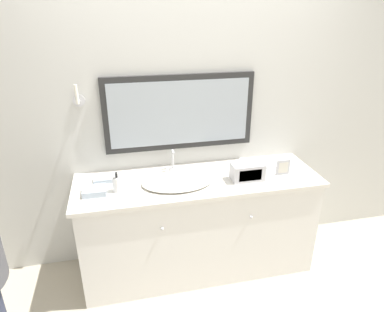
# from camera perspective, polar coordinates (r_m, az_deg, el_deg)

# --- Properties ---
(ground_plane) EXTENTS (14.00, 14.00, 0.00)m
(ground_plane) POSITION_cam_1_polar(r_m,az_deg,el_deg) (2.95, 2.53, -21.64)
(ground_plane) COLOR #B2A893
(wall_back) EXTENTS (8.00, 0.18, 2.55)m
(wall_back) POSITION_cam_1_polar(r_m,az_deg,el_deg) (2.83, -0.50, 6.82)
(wall_back) COLOR silver
(wall_back) RESTS_ON ground_plane
(vanity_counter) EXTENTS (1.92, 0.62, 0.86)m
(vanity_counter) POSITION_cam_1_polar(r_m,az_deg,el_deg) (2.91, 1.02, -11.27)
(vanity_counter) COLOR white
(vanity_counter) RESTS_ON ground_plane
(sink_basin) EXTENTS (0.55, 0.42, 0.20)m
(sink_basin) POSITION_cam_1_polar(r_m,az_deg,el_deg) (2.63, -2.48, -4.06)
(sink_basin) COLOR silver
(sink_basin) RESTS_ON vanity_counter
(soap_bottle) EXTENTS (0.07, 0.07, 0.16)m
(soap_bottle) POSITION_cam_1_polar(r_m,az_deg,el_deg) (2.55, -12.36, -4.58)
(soap_bottle) COLOR white
(soap_bottle) RESTS_ON vanity_counter
(appliance_box) EXTENTS (0.25, 0.13, 0.13)m
(appliance_box) POSITION_cam_1_polar(r_m,az_deg,el_deg) (2.68, 9.24, -2.63)
(appliance_box) COLOR #BCBCC1
(appliance_box) RESTS_ON vanity_counter
(picture_frame) EXTENTS (0.11, 0.01, 0.13)m
(picture_frame) POSITION_cam_1_polar(r_m,az_deg,el_deg) (2.82, 14.93, -1.84)
(picture_frame) COLOR #B2B2B7
(picture_frame) RESTS_ON vanity_counter
(hand_towel_near_sink) EXTENTS (0.17, 0.11, 0.03)m
(hand_towel_near_sink) POSITION_cam_1_polar(r_m,az_deg,el_deg) (2.73, -14.38, -3.75)
(hand_towel_near_sink) COLOR #A8B7C6
(hand_towel_near_sink) RESTS_ON vanity_counter
(hand_towel_far_corner) EXTENTS (0.17, 0.14, 0.05)m
(hand_towel_far_corner) POSITION_cam_1_polar(r_m,az_deg,el_deg) (2.57, -15.96, -5.62)
(hand_towel_far_corner) COLOR #A8B7C6
(hand_towel_far_corner) RESTS_ON vanity_counter
(metal_tray) EXTENTS (0.18, 0.10, 0.01)m
(metal_tray) POSITION_cam_1_polar(r_m,az_deg,el_deg) (2.95, 12.11, -1.64)
(metal_tray) COLOR silver
(metal_tray) RESTS_ON vanity_counter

